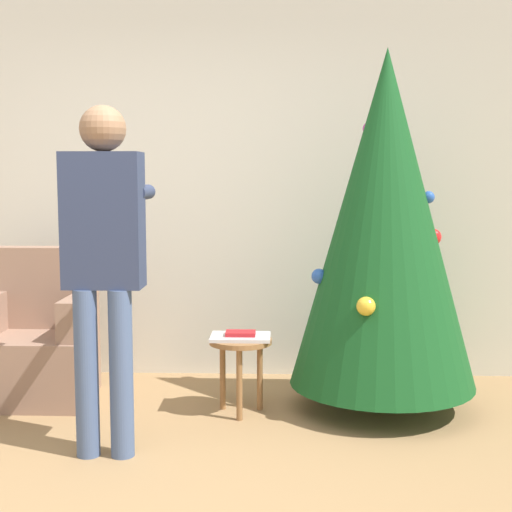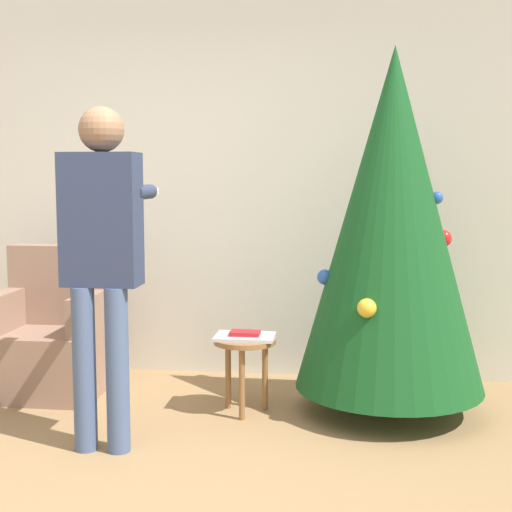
# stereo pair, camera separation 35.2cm
# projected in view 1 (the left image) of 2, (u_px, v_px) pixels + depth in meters

# --- Properties ---
(wall_back) EXTENTS (8.00, 0.06, 2.70)m
(wall_back) POSITION_uv_depth(u_px,v_px,m) (198.00, 187.00, 5.07)
(wall_back) COLOR beige
(wall_back) RESTS_ON ground_plane
(christmas_tree) EXTENTS (1.13, 1.13, 2.18)m
(christmas_tree) POSITION_uv_depth(u_px,v_px,m) (384.00, 220.00, 4.28)
(christmas_tree) COLOR brown
(christmas_tree) RESTS_ON ground_plane
(armchair) EXTENTS (0.69, 0.61, 0.97)m
(armchair) POSITION_uv_depth(u_px,v_px,m) (37.00, 345.00, 4.58)
(armchair) COLOR #93705B
(armchair) RESTS_ON ground_plane
(person_standing) EXTENTS (0.42, 0.57, 1.78)m
(person_standing) POSITION_uv_depth(u_px,v_px,m) (104.00, 247.00, 3.60)
(person_standing) COLOR #475B84
(person_standing) RESTS_ON ground_plane
(side_stool) EXTENTS (0.38, 0.38, 0.46)m
(side_stool) POSITION_uv_depth(u_px,v_px,m) (241.00, 352.00, 4.29)
(side_stool) COLOR olive
(side_stool) RESTS_ON ground_plane
(laptop) EXTENTS (0.36, 0.25, 0.02)m
(laptop) POSITION_uv_depth(u_px,v_px,m) (241.00, 337.00, 4.28)
(laptop) COLOR silver
(laptop) RESTS_ON side_stool
(book) EXTENTS (0.18, 0.12, 0.02)m
(book) POSITION_uv_depth(u_px,v_px,m) (241.00, 333.00, 4.27)
(book) COLOR #B21E23
(book) RESTS_ON laptop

